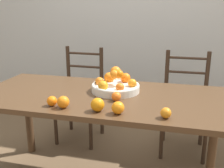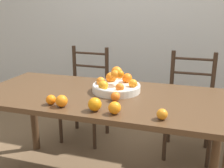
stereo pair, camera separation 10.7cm
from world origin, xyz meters
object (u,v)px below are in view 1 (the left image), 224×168
object	(u,v)px
orange_loose_1	(98,105)
orange_loose_4	(63,102)
orange_loose_0	(118,108)
orange_loose_5	(116,97)
orange_loose_2	(166,113)
fruit_bowl	(115,85)
chair_right	(185,105)
chair_left	(80,96)
orange_loose_3	(52,101)

from	to	relation	value
orange_loose_1	orange_loose_4	world-z (taller)	orange_loose_1
orange_loose_0	orange_loose_5	distance (m)	0.22
orange_loose_0	orange_loose_2	bearing A→B (deg)	1.02
fruit_bowl	orange_loose_2	size ratio (longest dim) A/B	5.73
orange_loose_1	chair_right	xyz separation A→B (m)	(0.55, 1.04, -0.33)
fruit_bowl	chair_left	distance (m)	0.89
fruit_bowl	orange_loose_3	distance (m)	0.51
fruit_bowl	chair_left	bearing A→B (deg)	129.83
orange_loose_2	orange_loose_3	distance (m)	0.71
orange_loose_2	chair_left	distance (m)	1.43
orange_loose_4	orange_loose_5	xyz separation A→B (m)	(0.29, 0.20, -0.01)
orange_loose_4	fruit_bowl	bearing A→B (deg)	60.09
orange_loose_1	orange_loose_3	distance (m)	0.31
chair_left	chair_right	xyz separation A→B (m)	(1.06, 0.00, 0.00)
orange_loose_3	orange_loose_5	bearing A→B (deg)	26.29
orange_loose_0	orange_loose_1	xyz separation A→B (m)	(-0.13, 0.01, 0.00)
orange_loose_5	chair_left	bearing A→B (deg)	124.77
fruit_bowl	orange_loose_5	xyz separation A→B (m)	(0.06, -0.21, -0.02)
orange_loose_5	orange_loose_2	bearing A→B (deg)	-31.43
chair_left	orange_loose_2	bearing A→B (deg)	-46.89
orange_loose_1	orange_loose_5	world-z (taller)	orange_loose_1
fruit_bowl	orange_loose_4	size ratio (longest dim) A/B	4.65
orange_loose_1	chair_left	xyz separation A→B (m)	(-0.51, 1.04, -0.33)
orange_loose_2	orange_loose_4	distance (m)	0.63
chair_right	orange_loose_0	bearing A→B (deg)	-111.68
orange_loose_1	orange_loose_5	xyz separation A→B (m)	(0.07, 0.20, -0.01)
orange_loose_4	chair_right	xyz separation A→B (m)	(0.77, 1.04, -0.33)
orange_loose_0	chair_left	bearing A→B (deg)	121.48
orange_loose_0	chair_left	distance (m)	1.27
orange_loose_2	chair_left	world-z (taller)	chair_left
orange_loose_4	orange_loose_5	bearing A→B (deg)	34.66
orange_loose_1	chair_right	size ratio (longest dim) A/B	0.09
orange_loose_5	chair_right	xyz separation A→B (m)	(0.48, 0.84, -0.32)
orange_loose_2	fruit_bowl	bearing A→B (deg)	133.47
orange_loose_0	chair_right	distance (m)	1.18
orange_loose_1	orange_loose_4	bearing A→B (deg)	-179.84
chair_right	orange_loose_5	bearing A→B (deg)	-119.59
fruit_bowl	chair_right	xyz separation A→B (m)	(0.53, 0.63, -0.34)
orange_loose_0	chair_right	xyz separation A→B (m)	(0.42, 1.05, -0.33)
orange_loose_2	chair_right	xyz separation A→B (m)	(0.14, 1.04, -0.32)
orange_loose_1	orange_loose_5	bearing A→B (deg)	71.16
orange_loose_3	chair_left	world-z (taller)	chair_left
orange_loose_0	orange_loose_4	world-z (taller)	orange_loose_4
fruit_bowl	orange_loose_4	distance (m)	0.47
orange_loose_3	orange_loose_2	bearing A→B (deg)	-1.55
fruit_bowl	orange_loose_4	bearing A→B (deg)	-119.91
orange_loose_4	chair_left	world-z (taller)	chair_left
orange_loose_1	chair_left	distance (m)	1.21
orange_loose_5	chair_left	xyz separation A→B (m)	(-0.58, 0.84, -0.32)
orange_loose_1	orange_loose_5	distance (m)	0.21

